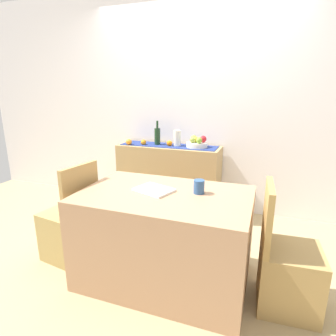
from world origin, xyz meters
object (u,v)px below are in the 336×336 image
fruit_bowl (197,145)px  open_book (154,190)px  chair_by_corner (287,273)px  wine_bottle (157,136)px  chair_near_window (71,230)px  ceramic_vase (177,138)px  sideboard_console (169,178)px  dining_table (165,237)px  coffee_cup (199,187)px

fruit_bowl → open_book: bearing=-90.6°
chair_by_corner → wine_bottle: bearing=138.7°
chair_near_window → chair_by_corner: same height
ceramic_vase → chair_near_window: ceramic_vase is taller
wine_bottle → ceramic_vase: (0.26, -0.00, -0.02)m
sideboard_console → fruit_bowl: size_ratio=5.04×
dining_table → coffee_cup: bearing=20.1°
sideboard_console → ceramic_vase: (0.11, 0.00, 0.52)m
open_book → coffee_cup: bearing=30.8°
fruit_bowl → ceramic_vase: size_ratio=1.29×
fruit_bowl → coffee_cup: bearing=-75.0°
dining_table → sideboard_console: bearing=108.3°
chair_near_window → wine_bottle: bearing=76.1°
dining_table → open_book: open_book is taller
fruit_bowl → ceramic_vase: 0.25m
sideboard_console → open_book: size_ratio=4.50×
wine_bottle → dining_table: 1.55m
fruit_bowl → dining_table: (0.08, -1.32, -0.50)m
fruit_bowl → open_book: size_ratio=0.89×
sideboard_console → open_book: 1.38m
sideboard_console → chair_by_corner: size_ratio=1.40×
wine_bottle → open_book: size_ratio=1.06×
chair_near_window → dining_table: bearing=0.2°
sideboard_console → dining_table: bearing=-71.7°
ceramic_vase → coffee_cup: bearing=-65.0°
coffee_cup → chair_near_window: 1.27m
fruit_bowl → open_book: fruit_bowl is taller
open_book → chair_near_window: size_ratio=0.31×
chair_near_window → coffee_cup: bearing=4.5°
open_book → chair_near_window: 0.95m
coffee_cup → chair_near_window: (-1.16, -0.09, -0.53)m
dining_table → chair_by_corner: 0.92m
sideboard_console → fruit_bowl: (0.35, 0.00, 0.45)m
fruit_bowl → chair_by_corner: bearing=-52.9°
wine_bottle → chair_by_corner: wine_bottle is taller
fruit_bowl → coffee_cup: fruit_bowl is taller
coffee_cup → fruit_bowl: bearing=105.0°
sideboard_console → chair_by_corner: chair_by_corner is taller
wine_bottle → chair_near_window: bearing=-103.9°
ceramic_vase → dining_table: ceramic_vase is taller
ceramic_vase → dining_table: 1.47m
ceramic_vase → chair_near_window: (-0.58, -1.32, -0.67)m
wine_bottle → ceramic_vase: size_ratio=1.54×
sideboard_console → wine_bottle: (-0.15, 0.00, 0.53)m
fruit_bowl → dining_table: bearing=-86.4°
ceramic_vase → open_book: size_ratio=0.69×
sideboard_console → chair_near_window: (-0.48, -1.32, -0.15)m
ceramic_vase → chair_near_window: size_ratio=0.21×
ceramic_vase → chair_by_corner: (1.24, -1.32, -0.67)m
dining_table → chair_by_corner: chair_by_corner is taller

